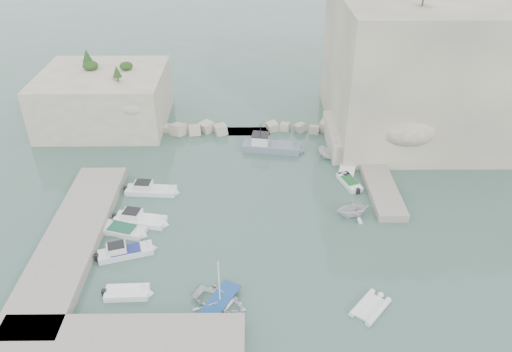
{
  "coord_description": "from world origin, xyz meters",
  "views": [
    {
      "loc": [
        -0.41,
        -37.0,
        29.78
      ],
      "look_at": [
        0.0,
        6.0,
        3.0
      ],
      "focal_mm": 35.0,
      "sensor_mm": 36.0,
      "label": 1
    }
  ],
  "objects_px": {
    "rowboat": "(220,304)",
    "motorboat_e": "(127,295)",
    "motorboat_a": "(152,193)",
    "tender_east_d": "(334,160)",
    "inflatable_dinghy": "(370,309)",
    "motorboat_d": "(126,255)",
    "motorboat_b": "(140,222)",
    "tender_east_c": "(348,168)",
    "tender_east_a": "(352,215)",
    "motorboat_c": "(123,232)",
    "tender_east_b": "(349,184)",
    "work_boat": "(272,150)"
  },
  "relations": [
    {
      "from": "motorboat_d",
      "to": "inflatable_dinghy",
      "type": "distance_m",
      "value": 21.74
    },
    {
      "from": "motorboat_a",
      "to": "motorboat_b",
      "type": "distance_m",
      "value": 5.26
    },
    {
      "from": "motorboat_a",
      "to": "motorboat_b",
      "type": "xyz_separation_m",
      "value": [
        -0.2,
        -5.26,
        0.0
      ]
    },
    {
      "from": "motorboat_e",
      "to": "work_boat",
      "type": "bearing_deg",
      "value": 60.57
    },
    {
      "from": "motorboat_a",
      "to": "tender_east_c",
      "type": "relative_size",
      "value": 1.1
    },
    {
      "from": "motorboat_d",
      "to": "motorboat_b",
      "type": "bearing_deg",
      "value": 67.91
    },
    {
      "from": "motorboat_c",
      "to": "motorboat_d",
      "type": "distance_m",
      "value": 3.4
    },
    {
      "from": "tender_east_b",
      "to": "work_boat",
      "type": "bearing_deg",
      "value": 27.96
    },
    {
      "from": "motorboat_e",
      "to": "motorboat_d",
      "type": "bearing_deg",
      "value": 101.18
    },
    {
      "from": "tender_east_a",
      "to": "tender_east_b",
      "type": "xyz_separation_m",
      "value": [
        0.64,
        5.69,
        0.0
      ]
    },
    {
      "from": "motorboat_d",
      "to": "tender_east_c",
      "type": "distance_m",
      "value": 26.99
    },
    {
      "from": "tender_east_a",
      "to": "motorboat_a",
      "type": "bearing_deg",
      "value": 63.53
    },
    {
      "from": "inflatable_dinghy",
      "to": "motorboat_a",
      "type": "bearing_deg",
      "value": 91.06
    },
    {
      "from": "rowboat",
      "to": "tender_east_c",
      "type": "xyz_separation_m",
      "value": [
        13.71,
        20.97,
        0.0
      ]
    },
    {
      "from": "motorboat_b",
      "to": "rowboat",
      "type": "xyz_separation_m",
      "value": [
        8.41,
        -10.87,
        0.0
      ]
    },
    {
      "from": "tender_east_b",
      "to": "motorboat_b",
      "type": "bearing_deg",
      "value": 88.81
    },
    {
      "from": "motorboat_b",
      "to": "tender_east_c",
      "type": "distance_m",
      "value": 24.31
    },
    {
      "from": "tender_east_d",
      "to": "work_boat",
      "type": "relative_size",
      "value": 0.54
    },
    {
      "from": "rowboat",
      "to": "motorboat_e",
      "type": "bearing_deg",
      "value": 109.72
    },
    {
      "from": "motorboat_a",
      "to": "motorboat_b",
      "type": "height_order",
      "value": "same"
    },
    {
      "from": "inflatable_dinghy",
      "to": "tender_east_c",
      "type": "height_order",
      "value": "tender_east_c"
    },
    {
      "from": "motorboat_a",
      "to": "rowboat",
      "type": "xyz_separation_m",
      "value": [
        8.21,
        -16.13,
        0.0
      ]
    },
    {
      "from": "motorboat_b",
      "to": "work_boat",
      "type": "height_order",
      "value": "work_boat"
    },
    {
      "from": "motorboat_c",
      "to": "motorboat_e",
      "type": "distance_m",
      "value": 8.54
    },
    {
      "from": "motorboat_d",
      "to": "rowboat",
      "type": "xyz_separation_m",
      "value": [
        8.8,
        -6.09,
        0.0
      ]
    },
    {
      "from": "motorboat_a",
      "to": "rowboat",
      "type": "bearing_deg",
      "value": -58.79
    },
    {
      "from": "tender_east_a",
      "to": "tender_east_d",
      "type": "height_order",
      "value": "tender_east_a"
    },
    {
      "from": "rowboat",
      "to": "inflatable_dinghy",
      "type": "xyz_separation_m",
      "value": [
        11.89,
        -0.59,
        0.0
      ]
    },
    {
      "from": "motorboat_a",
      "to": "motorboat_d",
      "type": "xyz_separation_m",
      "value": [
        -0.6,
        -10.04,
        0.0
      ]
    },
    {
      "from": "tender_east_c",
      "to": "tender_east_d",
      "type": "distance_m",
      "value": 2.42
    },
    {
      "from": "work_boat",
      "to": "motorboat_d",
      "type": "bearing_deg",
      "value": -116.57
    },
    {
      "from": "motorboat_e",
      "to": "tender_east_d",
      "type": "height_order",
      "value": "tender_east_d"
    },
    {
      "from": "inflatable_dinghy",
      "to": "motorboat_c",
      "type": "bearing_deg",
      "value": 106.26
    },
    {
      "from": "motorboat_e",
      "to": "tender_east_c",
      "type": "xyz_separation_m",
      "value": [
        21.35,
        19.88,
        0.0
      ]
    },
    {
      "from": "motorboat_b",
      "to": "tender_east_b",
      "type": "height_order",
      "value": "motorboat_b"
    },
    {
      "from": "motorboat_b",
      "to": "motorboat_d",
      "type": "height_order",
      "value": "same"
    },
    {
      "from": "inflatable_dinghy",
      "to": "tender_east_d",
      "type": "height_order",
      "value": "tender_east_d"
    },
    {
      "from": "motorboat_b",
      "to": "tender_east_c",
      "type": "bearing_deg",
      "value": 35.85
    },
    {
      "from": "tender_east_d",
      "to": "work_boat",
      "type": "bearing_deg",
      "value": 100.84
    },
    {
      "from": "motorboat_e",
      "to": "tender_east_d",
      "type": "xyz_separation_m",
      "value": [
        20.0,
        21.89,
        0.0
      ]
    },
    {
      "from": "rowboat",
      "to": "inflatable_dinghy",
      "type": "relative_size",
      "value": 1.25
    },
    {
      "from": "motorboat_b",
      "to": "tender_east_d",
      "type": "distance_m",
      "value": 24.04
    },
    {
      "from": "motorboat_d",
      "to": "work_boat",
      "type": "bearing_deg",
      "value": 37.09
    },
    {
      "from": "motorboat_a",
      "to": "tender_east_b",
      "type": "relative_size",
      "value": 1.44
    },
    {
      "from": "motorboat_d",
      "to": "tender_east_d",
      "type": "distance_m",
      "value": 27.07
    },
    {
      "from": "motorboat_c",
      "to": "tender_east_d",
      "type": "distance_m",
      "value": 26.04
    },
    {
      "from": "motorboat_e",
      "to": "tender_east_a",
      "type": "bearing_deg",
      "value": 26.0
    },
    {
      "from": "tender_east_c",
      "to": "tender_east_d",
      "type": "height_order",
      "value": "tender_east_d"
    },
    {
      "from": "motorboat_a",
      "to": "motorboat_b",
      "type": "bearing_deg",
      "value": -87.95
    },
    {
      "from": "motorboat_c",
      "to": "tender_east_d",
      "type": "relative_size",
      "value": 1.18
    }
  ]
}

